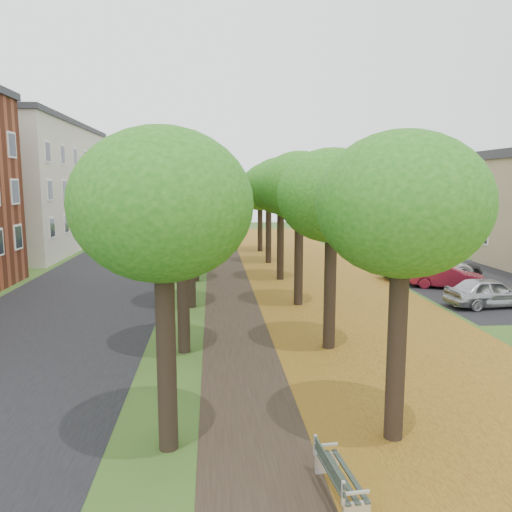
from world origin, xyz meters
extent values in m
plane|color=#2D4C19|center=(0.00, 0.00, 0.00)|extent=(120.00, 120.00, 0.00)
cube|color=black|center=(-7.50, 15.00, 0.00)|extent=(8.00, 70.00, 0.01)
cube|color=black|center=(0.00, 15.00, 0.00)|extent=(3.20, 70.00, 0.01)
cube|color=olive|center=(5.00, 15.00, 0.01)|extent=(7.50, 70.00, 0.01)
cube|color=black|center=(13.50, 16.00, 0.00)|extent=(9.00, 16.00, 0.01)
cylinder|color=black|center=(-2.20, 0.00, 1.96)|extent=(0.40, 0.40, 3.92)
ellipsoid|color=#1F6014|center=(-2.20, 0.00, 5.17)|extent=(3.85, 3.85, 3.27)
cylinder|color=black|center=(-2.20, 6.00, 1.96)|extent=(0.40, 0.40, 3.92)
ellipsoid|color=#1F6014|center=(-2.20, 6.00, 5.17)|extent=(3.85, 3.85, 3.27)
cylinder|color=black|center=(-2.20, 12.00, 1.96)|extent=(0.40, 0.40, 3.92)
ellipsoid|color=#1F6014|center=(-2.20, 12.00, 5.17)|extent=(3.85, 3.85, 3.27)
cylinder|color=black|center=(-2.20, 18.00, 1.96)|extent=(0.40, 0.40, 3.92)
ellipsoid|color=#1F6014|center=(-2.20, 18.00, 5.17)|extent=(3.85, 3.85, 3.27)
cylinder|color=black|center=(-2.20, 24.00, 1.96)|extent=(0.40, 0.40, 3.92)
ellipsoid|color=#1F6014|center=(-2.20, 24.00, 5.17)|extent=(3.85, 3.85, 3.27)
cylinder|color=black|center=(-2.20, 30.00, 1.96)|extent=(0.40, 0.40, 3.92)
ellipsoid|color=#1F6014|center=(-2.20, 30.00, 5.17)|extent=(3.85, 3.85, 3.27)
cylinder|color=black|center=(2.60, 0.00, 1.96)|extent=(0.40, 0.40, 3.92)
ellipsoid|color=#1F6014|center=(2.60, 0.00, 5.17)|extent=(3.85, 3.85, 3.27)
cylinder|color=black|center=(2.60, 6.00, 1.96)|extent=(0.40, 0.40, 3.92)
ellipsoid|color=#1F6014|center=(2.60, 6.00, 5.17)|extent=(3.85, 3.85, 3.27)
cylinder|color=black|center=(2.60, 12.00, 1.96)|extent=(0.40, 0.40, 3.92)
ellipsoid|color=#1F6014|center=(2.60, 12.00, 5.17)|extent=(3.85, 3.85, 3.27)
cylinder|color=black|center=(2.60, 18.00, 1.96)|extent=(0.40, 0.40, 3.92)
ellipsoid|color=#1F6014|center=(2.60, 18.00, 5.17)|extent=(3.85, 3.85, 3.27)
cylinder|color=black|center=(2.60, 24.00, 1.96)|extent=(0.40, 0.40, 3.92)
ellipsoid|color=#1F6014|center=(2.60, 24.00, 5.17)|extent=(3.85, 3.85, 3.27)
cylinder|color=black|center=(2.60, 30.00, 1.96)|extent=(0.40, 0.40, 3.92)
ellipsoid|color=#1F6014|center=(2.60, 30.00, 5.17)|extent=(3.85, 3.85, 3.27)
cube|color=beige|center=(-17.00, 33.00, 5.00)|extent=(10.00, 20.00, 10.00)
cube|color=#2D2D33|center=(-17.00, 33.00, 10.20)|extent=(10.30, 20.30, 0.40)
cube|color=#29332A|center=(0.94, -1.92, 0.41)|extent=(0.57, 1.67, 0.04)
cube|color=#29332A|center=(0.71, -1.94, 0.66)|extent=(0.19, 1.64, 0.24)
cube|color=silver|center=(0.87, -1.18, 0.20)|extent=(0.46, 0.10, 0.41)
cube|color=silver|center=(1.01, -2.66, 0.57)|extent=(0.41, 0.09, 0.04)
cube|color=silver|center=(0.87, -1.18, 0.57)|extent=(0.41, 0.09, 0.04)
imported|color=#A6A7AB|center=(11.00, 10.87, 0.66)|extent=(4.03, 1.95, 1.33)
imported|color=maroon|center=(11.00, 14.83, 0.61)|extent=(3.94, 2.73, 1.23)
imported|color=#2F3034|center=(12.10, 17.67, 0.65)|extent=(4.55, 2.07, 1.29)
imported|color=silver|center=(11.00, 17.36, 0.74)|extent=(5.61, 3.25, 1.47)
camera|label=1|loc=(-1.24, -9.81, 5.46)|focal=35.00mm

